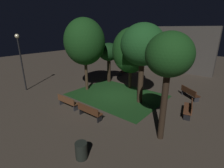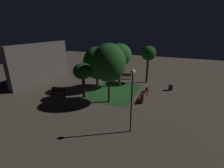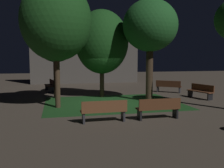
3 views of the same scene
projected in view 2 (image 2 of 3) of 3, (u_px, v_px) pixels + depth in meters
The scene contains 15 objects.
ground_plane at pixel (114, 92), 20.16m from camera, with size 60.00×60.00×0.00m, color #473D33.
grass_lawn at pixel (114, 91), 20.32m from camera, with size 7.44×5.66×0.01m, color #194219.
bench_lawn_edge at pixel (143, 97), 17.56m from camera, with size 1.81×0.53×0.88m.
bench_path_side at pixel (147, 90), 19.54m from camera, with size 1.81×0.51×0.88m.
bench_corner at pixel (107, 75), 25.67m from camera, with size 1.72×1.48×0.88m.
bench_by_lamp at pixel (125, 76), 25.29m from camera, with size 0.92×1.86×0.88m.
bench_front_right at pixel (58, 91), 19.29m from camera, with size 0.82×1.86×0.88m.
tree_back_right at pixel (83, 72), 17.59m from camera, with size 2.14×2.14×4.08m.
tree_left_canopy at pixel (97, 63), 19.84m from camera, with size 3.38×3.38×5.56m.
tree_lawn_side at pixel (148, 54), 22.43m from camera, with size 2.13×2.13×5.36m.
tree_tall_center at pixel (109, 63), 16.03m from camera, with size 3.50×3.50×6.33m.
tree_back_left at pixel (120, 55), 20.85m from camera, with size 3.12×3.12×5.84m.
lamp_post_path_center at pixel (132, 92), 11.30m from camera, with size 0.36×0.36×5.00m.
trash_bin at pixel (171, 87), 20.61m from camera, with size 0.54×0.54×0.77m, color black.
building_wall_backdrop at pixel (41, 63), 23.56m from camera, with size 10.71×0.80×5.69m, color #4C4742.
Camera 2 is at (-17.34, -7.00, 7.62)m, focal length 25.36 mm.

